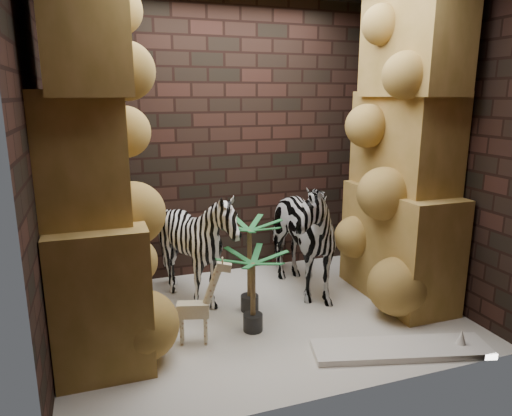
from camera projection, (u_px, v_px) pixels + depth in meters
name	position (u px, v px, depth m)	size (l,w,h in m)	color
floor	(264.00, 316.00, 4.30)	(3.50, 3.50, 0.00)	silver
wall_back	(226.00, 141.00, 5.09)	(3.50, 3.50, 0.00)	black
wall_front	(337.00, 179.00, 2.79)	(3.50, 3.50, 0.00)	black
wall_left	(40.00, 164.00, 3.38)	(3.00, 3.00, 0.00)	black
wall_right	(434.00, 147.00, 4.50)	(3.00, 3.00, 0.00)	black
rock_pillar_left	(91.00, 162.00, 3.49)	(0.68, 1.30, 3.00)	#B58A47
rock_pillar_right	(406.00, 148.00, 4.39)	(0.58, 1.25, 3.00)	#B58A47
zebra_right	(293.00, 224.00, 4.69)	(0.66, 1.22, 1.45)	white
zebra_left	(197.00, 252.00, 4.44)	(0.94, 1.17, 1.06)	white
giraffe_toy	(193.00, 301.00, 3.75)	(0.39, 0.13, 0.75)	beige
palm_front	(250.00, 266.00, 4.31)	(0.36, 0.36, 0.89)	#1C6532
palm_back	(253.00, 292.00, 3.96)	(0.36, 0.36, 0.72)	#1C6532
surfboard	(401.00, 349.00, 3.70)	(1.40, 0.34, 0.05)	white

